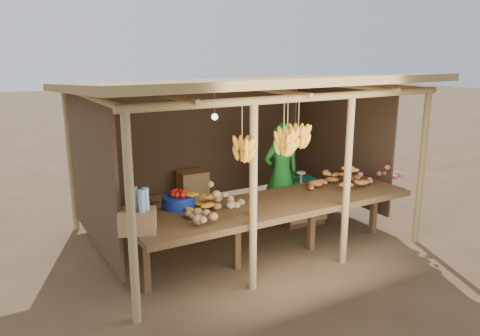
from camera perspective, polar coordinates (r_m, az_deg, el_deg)
ground at (r=7.18m, az=0.00°, el=-8.15°), size 60.00×60.00×0.00m
stall_structure at (r=6.75m, az=-0.61°, el=7.37°), size 4.70×3.50×2.43m
counter at (r=6.17m, az=4.45°, el=-4.66°), size 3.90×1.05×0.80m
potato_heap at (r=5.57m, az=-2.83°, el=-4.10°), size 1.04×0.86×0.36m
sweet_potato_heap at (r=6.87m, az=12.15°, el=-0.91°), size 1.06×0.84×0.36m
onion_heap at (r=7.33m, az=16.48°, el=-0.22°), size 1.00×0.83×0.36m
banana_pile at (r=5.86m, az=-4.74°, el=-3.30°), size 0.63×0.48×0.35m
tomato_basin at (r=5.95m, az=-7.57°, el=-3.92°), size 0.42×0.42×0.22m
bottle_box at (r=5.20m, az=-12.41°, el=-5.66°), size 0.48×0.43×0.50m
vendor at (r=7.40m, az=5.05°, el=-0.70°), size 0.66×0.48×1.67m
tarp_crate at (r=7.67m, az=7.19°, el=-3.95°), size 0.79×0.69×0.88m
carton_stack at (r=7.91m, az=-6.88°, el=-3.61°), size 1.02×0.42×0.74m
burlap_sacks at (r=7.32m, az=-11.39°, el=-5.97°), size 0.78×0.41×0.55m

